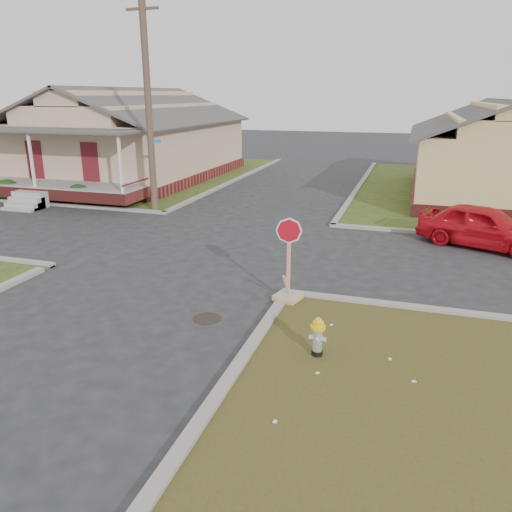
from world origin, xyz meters
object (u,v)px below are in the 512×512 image
(red_sedan, at_px, (484,226))
(fire_hydrant, at_px, (318,335))
(utility_pole, at_px, (148,99))
(stop_sign, at_px, (288,282))

(red_sedan, bearing_deg, fire_hydrant, 178.91)
(utility_pole, relative_size, red_sedan, 2.17)
(utility_pole, distance_m, fire_hydrant, 14.43)
(red_sedan, bearing_deg, stop_sign, 164.04)
(utility_pole, bearing_deg, red_sedan, -6.48)
(fire_hydrant, height_order, stop_sign, stop_sign)
(utility_pole, relative_size, stop_sign, 4.35)
(fire_hydrant, distance_m, red_sedan, 9.69)
(utility_pole, height_order, stop_sign, utility_pole)
(utility_pole, relative_size, fire_hydrant, 11.39)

